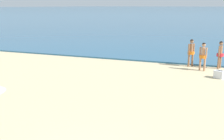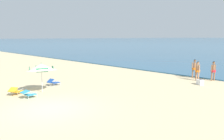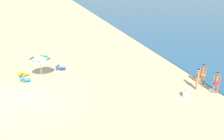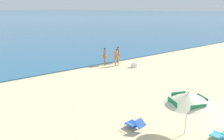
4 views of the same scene
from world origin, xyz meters
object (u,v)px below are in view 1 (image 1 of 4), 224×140
at_px(person_standing_beside, 191,51).
at_px(person_standing_near_shore, 203,55).
at_px(cooler_box, 219,74).
at_px(person_wading_in, 220,53).

bearing_deg(person_standing_beside, person_standing_near_shore, -51.81).
distance_m(person_standing_near_shore, person_standing_beside, 1.19).
relative_size(person_standing_near_shore, cooler_box, 2.72).
xyz_separation_m(person_standing_near_shore, cooler_box, (0.91, -1.45, -0.74)).
distance_m(person_wading_in, cooler_box, 2.49).
xyz_separation_m(person_standing_near_shore, person_wading_in, (0.93, 0.93, 0.00)).
bearing_deg(person_wading_in, person_standing_beside, 180.00).
bearing_deg(person_standing_beside, person_wading_in, 0.00).
distance_m(person_standing_near_shore, person_wading_in, 1.31).
height_order(person_standing_near_shore, person_standing_beside, person_standing_beside).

